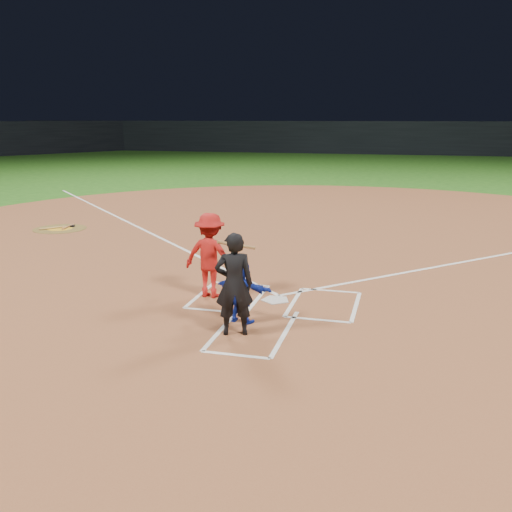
% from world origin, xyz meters
% --- Properties ---
extents(ground, '(120.00, 120.00, 0.00)m').
position_xyz_m(ground, '(0.00, 0.00, 0.00)').
color(ground, '#235A16').
rests_on(ground, ground).
extents(home_plate_dirt, '(28.00, 28.00, 0.01)m').
position_xyz_m(home_plate_dirt, '(0.00, 6.00, 0.01)').
color(home_plate_dirt, brown).
rests_on(home_plate_dirt, ground).
extents(stadium_wall_far, '(80.00, 1.20, 3.20)m').
position_xyz_m(stadium_wall_far, '(0.00, 48.00, 1.60)').
color(stadium_wall_far, black).
rests_on(stadium_wall_far, ground).
extents(home_plate, '(0.60, 0.60, 0.02)m').
position_xyz_m(home_plate, '(0.00, 0.00, 0.02)').
color(home_plate, silver).
rests_on(home_plate, home_plate_dirt).
extents(on_deck_circle, '(1.70, 1.70, 0.01)m').
position_xyz_m(on_deck_circle, '(-8.50, 5.52, 0.02)').
color(on_deck_circle, brown).
rests_on(on_deck_circle, home_plate_dirt).
extents(on_deck_logo, '(0.80, 0.80, 0.00)m').
position_xyz_m(on_deck_logo, '(-8.50, 5.52, 0.02)').
color(on_deck_logo, gold).
rests_on(on_deck_logo, on_deck_circle).
extents(on_deck_bat_a, '(0.17, 0.84, 0.06)m').
position_xyz_m(on_deck_bat_a, '(-8.35, 5.77, 0.05)').
color(on_deck_bat_a, '#A2673B').
rests_on(on_deck_bat_a, on_deck_circle).
extents(on_deck_bat_b, '(0.60, 0.67, 0.06)m').
position_xyz_m(on_deck_bat_b, '(-8.70, 5.42, 0.05)').
color(on_deck_bat_b, '#A77F3D').
rests_on(on_deck_bat_b, on_deck_circle).
extents(bat_weight_donut, '(0.19, 0.19, 0.05)m').
position_xyz_m(bat_weight_donut, '(-8.30, 5.92, 0.05)').
color(bat_weight_donut, black).
rests_on(bat_weight_donut, on_deck_circle).
extents(catcher, '(1.12, 0.56, 1.15)m').
position_xyz_m(catcher, '(-0.31, -1.36, 0.59)').
color(catcher, '#13269D').
rests_on(catcher, home_plate_dirt).
extents(umpire, '(0.74, 0.60, 1.75)m').
position_xyz_m(umpire, '(-0.27, -1.95, 0.89)').
color(umpire, black).
rests_on(umpire, home_plate_dirt).
extents(chalk_markings, '(28.35, 17.32, 0.01)m').
position_xyz_m(chalk_markings, '(0.00, 5.29, 0.01)').
color(chalk_markings, white).
rests_on(chalk_markings, home_plate_dirt).
extents(batter_at_plate, '(1.50, 0.84, 1.72)m').
position_xyz_m(batter_at_plate, '(-1.34, -0.07, 0.87)').
color(batter_at_plate, '#AE1613').
rests_on(batter_at_plate, home_plate_dirt).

